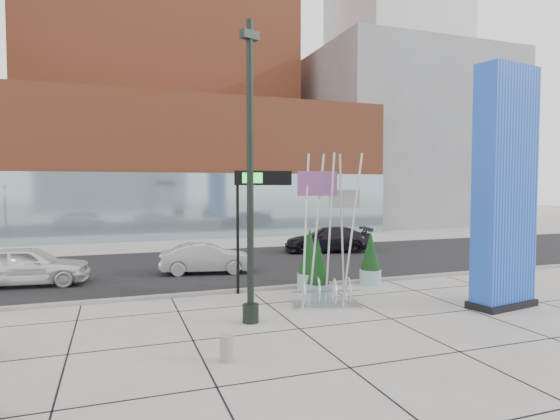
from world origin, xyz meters
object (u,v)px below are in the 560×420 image
object	(u,v)px
lamp_post	(250,201)
overhead_street_sign	(258,188)
car_white_west	(27,266)
public_art_sculpture	(327,266)
blue_pylon	(505,192)
car_silver_mid	(207,259)
concrete_bollard	(226,348)

from	to	relation	value
lamp_post	overhead_street_sign	bearing A→B (deg)	69.95
lamp_post	car_white_west	distance (m)	11.00
lamp_post	public_art_sculpture	xyz separation A→B (m)	(2.96, 1.03, -2.25)
blue_pylon	overhead_street_sign	distance (m)	8.55
overhead_street_sign	car_silver_mid	bearing A→B (deg)	110.36
car_silver_mid	lamp_post	bearing A→B (deg)	-171.92
overhead_street_sign	car_white_west	size ratio (longest dim) A/B	0.98
concrete_bollard	car_white_west	xyz separation A→B (m)	(-5.74, 10.68, 0.50)
blue_pylon	lamp_post	distance (m)	8.49
blue_pylon	car_silver_mid	world-z (taller)	blue_pylon
concrete_bollard	car_silver_mid	xyz separation A→B (m)	(1.59, 10.91, 0.39)
car_white_west	car_silver_mid	distance (m)	7.33
lamp_post	blue_pylon	bearing A→B (deg)	-7.37
overhead_street_sign	car_silver_mid	distance (m)	5.60
car_silver_mid	public_art_sculpture	bearing A→B (deg)	-149.30
blue_pylon	car_white_west	bearing A→B (deg)	140.31
overhead_street_sign	car_white_west	world-z (taller)	overhead_street_sign
blue_pylon	concrete_bollard	distance (m)	10.54
lamp_post	public_art_sculpture	world-z (taller)	lamp_post
car_white_west	car_silver_mid	world-z (taller)	car_white_west
concrete_bollard	car_white_west	bearing A→B (deg)	118.24
car_silver_mid	overhead_street_sign	bearing A→B (deg)	-155.86
car_silver_mid	blue_pylon	bearing A→B (deg)	-128.76
blue_pylon	overhead_street_sign	xyz separation A→B (m)	(-7.06, 4.82, 0.12)
public_art_sculpture	car_silver_mid	distance (m)	7.65
blue_pylon	car_silver_mid	bearing A→B (deg)	122.05
overhead_street_sign	car_silver_mid	size ratio (longest dim) A/B	1.10
blue_pylon	lamp_post	xyz separation A→B (m)	(-8.42, 1.09, -0.24)
public_art_sculpture	car_silver_mid	size ratio (longest dim) A/B	1.23
blue_pylon	lamp_post	size ratio (longest dim) A/B	0.90
lamp_post	concrete_bollard	size ratio (longest dim) A/B	14.37
blue_pylon	concrete_bollard	world-z (taller)	blue_pylon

